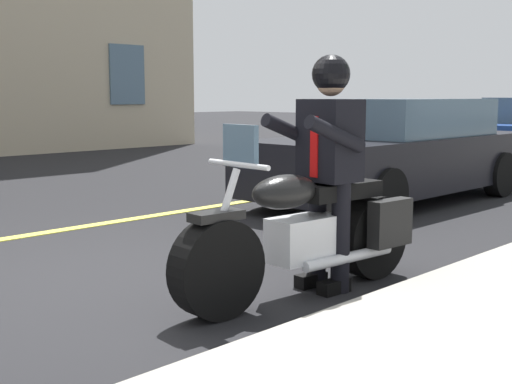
% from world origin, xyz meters
% --- Properties ---
extents(ground_plane, '(80.00, 80.00, 0.00)m').
position_xyz_m(ground_plane, '(0.00, 0.00, 0.00)').
color(ground_plane, black).
extents(motorcycle_main, '(2.22, 0.71, 1.26)m').
position_xyz_m(motorcycle_main, '(-0.90, 1.40, 0.45)').
color(motorcycle_main, black).
rests_on(motorcycle_main, ground_plane).
extents(rider_main, '(0.65, 0.58, 1.74)m').
position_xyz_m(rider_main, '(-1.08, 1.41, 1.04)').
color(rider_main, black).
rests_on(rider_main, ground_plane).
extents(car_silver, '(4.60, 1.92, 1.40)m').
position_xyz_m(car_silver, '(-5.10, -0.61, 0.69)').
color(car_silver, black).
rests_on(car_silver, ground_plane).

